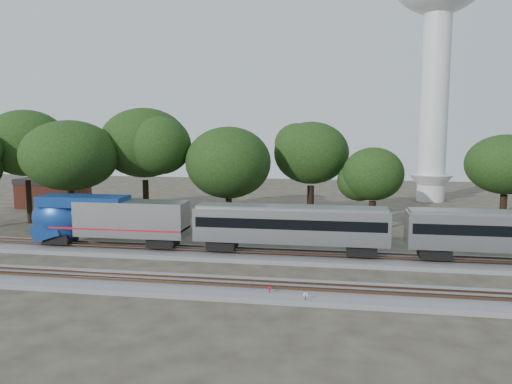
# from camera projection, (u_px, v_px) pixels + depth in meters

# --- Properties ---
(ground) EXTENTS (160.00, 160.00, 0.00)m
(ground) POSITION_uv_depth(u_px,v_px,m) (198.00, 273.00, 41.74)
(ground) COLOR #383328
(ground) RESTS_ON ground
(track_far) EXTENTS (160.00, 5.00, 0.73)m
(track_far) POSITION_uv_depth(u_px,v_px,m) (215.00, 253.00, 47.59)
(track_far) COLOR slate
(track_far) RESTS_ON ground
(track_near) EXTENTS (160.00, 5.00, 0.73)m
(track_near) POSITION_uv_depth(u_px,v_px,m) (183.00, 286.00, 37.80)
(track_near) COLOR slate
(track_near) RESTS_ON ground
(switch_stand_red) EXTENTS (0.29, 0.06, 0.90)m
(switch_stand_red) POSITION_uv_depth(u_px,v_px,m) (270.00, 291.00, 35.46)
(switch_stand_red) COLOR #512D19
(switch_stand_red) RESTS_ON ground
(switch_stand_white) EXTENTS (0.31, 0.07, 0.96)m
(switch_stand_white) POSITION_uv_depth(u_px,v_px,m) (305.00, 297.00, 33.97)
(switch_stand_white) COLOR #512D19
(switch_stand_white) RESTS_ON ground
(switch_lever) EXTENTS (0.56, 0.42, 0.30)m
(switch_lever) POSITION_uv_depth(u_px,v_px,m) (268.00, 300.00, 34.83)
(switch_lever) COLOR #512D19
(switch_lever) RESTS_ON ground
(water_tower) EXTENTS (15.63, 15.63, 43.26)m
(water_tower) POSITION_uv_depth(u_px,v_px,m) (439.00, 2.00, 79.48)
(water_tower) COLOR silver
(water_tower) RESTS_ON ground
(brick_building) EXTENTS (9.88, 7.37, 4.49)m
(brick_building) POSITION_uv_depth(u_px,v_px,m) (54.00, 192.00, 76.86)
(brick_building) COLOR brown
(brick_building) RESTS_ON ground
(tree_1) EXTENTS (10.39, 10.39, 14.65)m
(tree_1) POSITION_uv_depth(u_px,v_px,m) (26.00, 143.00, 62.62)
(tree_1) COLOR black
(tree_1) RESTS_ON ground
(tree_2) EXTENTS (9.05, 9.05, 12.76)m
(tree_2) POSITION_uv_depth(u_px,v_px,m) (70.00, 156.00, 58.40)
(tree_2) COLOR black
(tree_2) RESTS_ON ground
(tree_3) EXTENTS (10.41, 10.41, 14.68)m
(tree_3) POSITION_uv_depth(u_px,v_px,m) (144.00, 143.00, 62.80)
(tree_3) COLOR black
(tree_3) RESTS_ON ground
(tree_4) EXTENTS (8.16, 8.16, 11.51)m
(tree_4) POSITION_uv_depth(u_px,v_px,m) (228.00, 163.00, 59.03)
(tree_4) COLOR black
(tree_4) RESTS_ON ground
(tree_5) EXTENTS (9.14, 9.14, 12.89)m
(tree_5) POSITION_uv_depth(u_px,v_px,m) (311.00, 153.00, 62.48)
(tree_5) COLOR black
(tree_5) RESTS_ON ground
(tree_6) EXTENTS (6.99, 6.99, 9.85)m
(tree_6) POSITION_uv_depth(u_px,v_px,m) (373.00, 174.00, 57.03)
(tree_6) COLOR black
(tree_6) RESTS_ON ground
(tree_7) EXTENTS (7.96, 7.96, 11.22)m
(tree_7) POSITION_uv_depth(u_px,v_px,m) (506.00, 165.00, 58.83)
(tree_7) COLOR black
(tree_7) RESTS_ON ground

